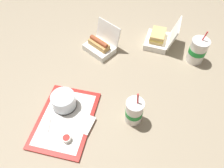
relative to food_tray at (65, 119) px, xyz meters
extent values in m
plane|color=gray|center=(0.31, -0.13, -0.01)|extent=(3.20, 3.20, 0.00)
cube|color=red|center=(0.00, 0.00, 0.00)|extent=(0.41, 0.32, 0.01)
cube|color=white|center=(0.00, 0.00, 0.01)|extent=(0.36, 0.27, 0.00)
cylinder|color=black|center=(0.07, 0.04, 0.01)|extent=(0.12, 0.12, 0.01)
cylinder|color=beige|center=(0.07, 0.04, 0.04)|extent=(0.09, 0.09, 0.05)
cylinder|color=silver|center=(0.07, 0.04, 0.05)|extent=(0.12, 0.12, 0.07)
cylinder|color=white|center=(-0.09, -0.06, 0.02)|extent=(0.04, 0.04, 0.02)
cylinder|color=#9E140F|center=(-0.09, -0.06, 0.03)|extent=(0.03, 0.03, 0.01)
cube|color=white|center=(0.01, -0.09, 0.01)|extent=(0.10, 0.10, 0.00)
cube|color=white|center=(-0.04, 0.06, 0.01)|extent=(0.11, 0.05, 0.00)
cube|color=white|center=(0.51, 0.05, 0.01)|extent=(0.18, 0.21, 0.04)
cube|color=white|center=(0.58, 0.02, 0.09)|extent=(0.10, 0.18, 0.12)
cube|color=tan|center=(0.51, 0.05, 0.05)|extent=(0.10, 0.15, 0.03)
cylinder|color=#9E4728|center=(0.51, 0.05, 0.07)|extent=(0.07, 0.13, 0.03)
cylinder|color=yellow|center=(0.51, 0.05, 0.08)|extent=(0.05, 0.11, 0.01)
cube|color=white|center=(0.71, -0.26, 0.01)|extent=(0.19, 0.16, 0.04)
cube|color=white|center=(0.72, -0.35, 0.10)|extent=(0.18, 0.06, 0.14)
cube|color=#DBB770|center=(0.71, -0.26, 0.04)|extent=(0.13, 0.10, 0.02)
cube|color=#E5C651|center=(0.71, -0.26, 0.06)|extent=(0.13, 0.10, 0.01)
cube|color=#DBB770|center=(0.71, -0.26, 0.08)|extent=(0.13, 0.10, 0.02)
cylinder|color=white|center=(0.66, -0.51, 0.06)|extent=(0.10, 0.10, 0.14)
cylinder|color=#198C33|center=(0.66, -0.51, 0.07)|extent=(0.10, 0.10, 0.03)
cylinder|color=white|center=(0.66, -0.51, 0.14)|extent=(0.10, 0.10, 0.01)
cylinder|color=red|center=(0.66, -0.52, 0.17)|extent=(0.01, 0.02, 0.06)
cylinder|color=white|center=(0.13, -0.30, 0.06)|extent=(0.08, 0.08, 0.13)
cylinder|color=#198C33|center=(0.13, -0.30, 0.06)|extent=(0.08, 0.08, 0.03)
cylinder|color=white|center=(0.13, -0.30, 0.13)|extent=(0.09, 0.09, 0.01)
cylinder|color=red|center=(0.14, -0.31, 0.17)|extent=(0.01, 0.01, 0.06)
camera|label=1|loc=(-0.40, -0.41, 0.94)|focal=35.00mm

